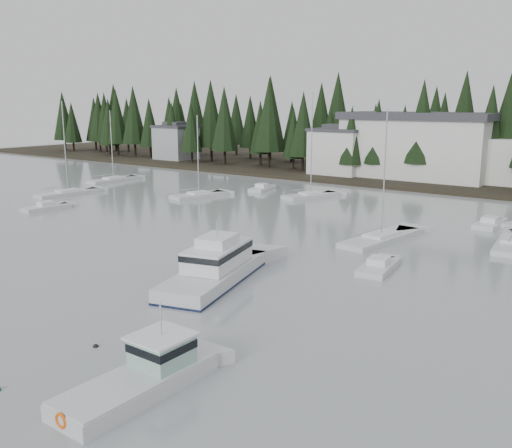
{
  "coord_description": "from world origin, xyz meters",
  "views": [
    {
      "loc": [
        30.68,
        -10.98,
        13.14
      ],
      "look_at": [
        1.21,
        28.65,
        2.5
      ],
      "focal_mm": 40.0,
      "sensor_mm": 36.0,
      "label": 1
    }
  ],
  "objects_px": {
    "house_west": "(339,150)",
    "sailboat_1": "(114,181)",
    "house_far_west": "(176,142)",
    "harbor_inn": "(429,147)",
    "runabout_4": "(490,225)",
    "runabout_3": "(262,189)",
    "runabout_0": "(46,208)",
    "sailboat_3": "(381,240)",
    "sailboat_0": "(199,196)",
    "cabin_cruiser_center": "(215,271)",
    "runabout_1": "(378,268)",
    "lobster_boat_teal": "(144,379)",
    "sailboat_5": "(311,197)",
    "sailboat_4": "(68,194)"
  },
  "relations": [
    {
      "from": "sailboat_3",
      "to": "runabout_0",
      "type": "distance_m",
      "value": 41.41
    },
    {
      "from": "house_west",
      "to": "runabout_1",
      "type": "distance_m",
      "value": 58.02
    },
    {
      "from": "sailboat_5",
      "to": "harbor_inn",
      "type": "bearing_deg",
      "value": 2.88
    },
    {
      "from": "runabout_3",
      "to": "lobster_boat_teal",
      "type": "bearing_deg",
      "value": -160.49
    },
    {
      "from": "runabout_0",
      "to": "runabout_1",
      "type": "distance_m",
      "value": 44.21
    },
    {
      "from": "house_west",
      "to": "runabout_1",
      "type": "height_order",
      "value": "house_west"
    },
    {
      "from": "sailboat_3",
      "to": "sailboat_5",
      "type": "bearing_deg",
      "value": 53.37
    },
    {
      "from": "runabout_3",
      "to": "runabout_4",
      "type": "bearing_deg",
      "value": -111.04
    },
    {
      "from": "cabin_cruiser_center",
      "to": "runabout_1",
      "type": "relative_size",
      "value": 2.2
    },
    {
      "from": "sailboat_0",
      "to": "runabout_4",
      "type": "distance_m",
      "value": 38.4
    },
    {
      "from": "house_far_west",
      "to": "sailboat_5",
      "type": "bearing_deg",
      "value": -25.91
    },
    {
      "from": "cabin_cruiser_center",
      "to": "lobster_boat_teal",
      "type": "height_order",
      "value": "cabin_cruiser_center"
    },
    {
      "from": "harbor_inn",
      "to": "sailboat_1",
      "type": "relative_size",
      "value": 2.41
    },
    {
      "from": "house_far_west",
      "to": "runabout_1",
      "type": "xyz_separation_m",
      "value": [
        72.49,
        -51.16,
        -4.27
      ]
    },
    {
      "from": "sailboat_5",
      "to": "runabout_0",
      "type": "xyz_separation_m",
      "value": [
        -21.53,
        -27.53,
        0.04
      ]
    },
    {
      "from": "sailboat_3",
      "to": "runabout_3",
      "type": "distance_m",
      "value": 33.74
    },
    {
      "from": "sailboat_4",
      "to": "house_west",
      "type": "bearing_deg",
      "value": -23.59
    },
    {
      "from": "sailboat_1",
      "to": "lobster_boat_teal",
      "type": "bearing_deg",
      "value": -128.4
    },
    {
      "from": "sailboat_4",
      "to": "runabout_3",
      "type": "relative_size",
      "value": 2.5
    },
    {
      "from": "house_far_west",
      "to": "sailboat_1",
      "type": "bearing_deg",
      "value": -64.01
    },
    {
      "from": "house_west",
      "to": "sailboat_5",
      "type": "height_order",
      "value": "sailboat_5"
    },
    {
      "from": "house_far_west",
      "to": "harbor_inn",
      "type": "height_order",
      "value": "harbor_inn"
    },
    {
      "from": "sailboat_3",
      "to": "sailboat_4",
      "type": "height_order",
      "value": "sailboat_4"
    },
    {
      "from": "cabin_cruiser_center",
      "to": "lobster_boat_teal",
      "type": "distance_m",
      "value": 16.58
    },
    {
      "from": "runabout_1",
      "to": "runabout_3",
      "type": "distance_m",
      "value": 42.6
    },
    {
      "from": "sailboat_0",
      "to": "cabin_cruiser_center",
      "type": "bearing_deg",
      "value": -122.76
    },
    {
      "from": "harbor_inn",
      "to": "runabout_3",
      "type": "height_order",
      "value": "harbor_inn"
    },
    {
      "from": "cabin_cruiser_center",
      "to": "runabout_3",
      "type": "distance_m",
      "value": 44.71
    },
    {
      "from": "harbor_inn",
      "to": "cabin_cruiser_center",
      "type": "distance_m",
      "value": 63.02
    },
    {
      "from": "cabin_cruiser_center",
      "to": "runabout_0",
      "type": "xyz_separation_m",
      "value": [
        -35.66,
        9.37,
        -0.66
      ]
    },
    {
      "from": "cabin_cruiser_center",
      "to": "sailboat_0",
      "type": "distance_m",
      "value": 38.74
    },
    {
      "from": "harbor_inn",
      "to": "cabin_cruiser_center",
      "type": "relative_size",
      "value": 2.3
    },
    {
      "from": "house_west",
      "to": "runabout_3",
      "type": "distance_m",
      "value": 21.59
    },
    {
      "from": "runabout_1",
      "to": "runabout_3",
      "type": "bearing_deg",
      "value": 40.27
    },
    {
      "from": "house_west",
      "to": "sailboat_1",
      "type": "distance_m",
      "value": 39.38
    },
    {
      "from": "house_far_west",
      "to": "sailboat_3",
      "type": "distance_m",
      "value": 80.4
    },
    {
      "from": "sailboat_3",
      "to": "sailboat_4",
      "type": "distance_m",
      "value": 47.92
    },
    {
      "from": "harbor_inn",
      "to": "runabout_1",
      "type": "distance_m",
      "value": 55.01
    },
    {
      "from": "sailboat_3",
      "to": "sailboat_5",
      "type": "xyz_separation_m",
      "value": [
        -18.69,
        17.66,
        0.03
      ]
    },
    {
      "from": "cabin_cruiser_center",
      "to": "sailboat_0",
      "type": "xyz_separation_m",
      "value": [
        -26.95,
        27.82,
        -0.72
      ]
    },
    {
      "from": "house_west",
      "to": "sailboat_1",
      "type": "xyz_separation_m",
      "value": [
        -27.43,
        -27.88,
        -4.59
      ]
    },
    {
      "from": "sailboat_3",
      "to": "runabout_4",
      "type": "height_order",
      "value": "sailboat_3"
    },
    {
      "from": "harbor_inn",
      "to": "sailboat_3",
      "type": "distance_m",
      "value": 45.06
    },
    {
      "from": "runabout_0",
      "to": "runabout_4",
      "type": "distance_m",
      "value": 52.12
    },
    {
      "from": "runabout_3",
      "to": "runabout_0",
      "type": "bearing_deg",
      "value": 145.51
    },
    {
      "from": "runabout_4",
      "to": "house_west",
      "type": "bearing_deg",
      "value": 51.82
    },
    {
      "from": "cabin_cruiser_center",
      "to": "sailboat_3",
      "type": "bearing_deg",
      "value": -28.91
    },
    {
      "from": "harbor_inn",
      "to": "sailboat_0",
      "type": "relative_size",
      "value": 2.49
    },
    {
      "from": "house_west",
      "to": "runabout_4",
      "type": "relative_size",
      "value": 1.69
    },
    {
      "from": "sailboat_5",
      "to": "runabout_1",
      "type": "distance_m",
      "value": 35.23
    }
  ]
}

